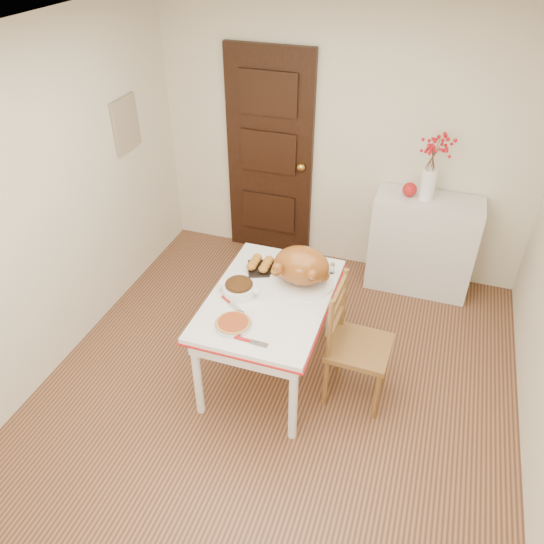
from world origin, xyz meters
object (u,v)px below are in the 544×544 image
(chair_oak, at_px, (360,345))
(turkey_platter, at_px, (301,267))
(kitchen_table, at_px, (270,335))
(pumpkin_pie, at_px, (233,323))
(sideboard, at_px, (422,244))

(chair_oak, distance_m, turkey_platter, 0.69)
(chair_oak, relative_size, turkey_platter, 2.05)
(kitchen_table, relative_size, pumpkin_pie, 5.14)
(chair_oak, distance_m, pumpkin_pie, 0.93)
(kitchen_table, relative_size, chair_oak, 1.28)
(kitchen_table, bearing_deg, turkey_platter, 51.14)
(sideboard, relative_size, chair_oak, 0.95)
(chair_oak, bearing_deg, sideboard, -8.43)
(turkey_platter, bearing_deg, sideboard, 75.77)
(pumpkin_pie, bearing_deg, sideboard, 60.27)
(sideboard, distance_m, pumpkin_pie, 2.22)
(turkey_platter, bearing_deg, kitchen_table, -111.99)
(pumpkin_pie, bearing_deg, kitchen_table, 71.71)
(sideboard, bearing_deg, pumpkin_pie, -119.73)
(sideboard, distance_m, chair_oak, 1.56)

